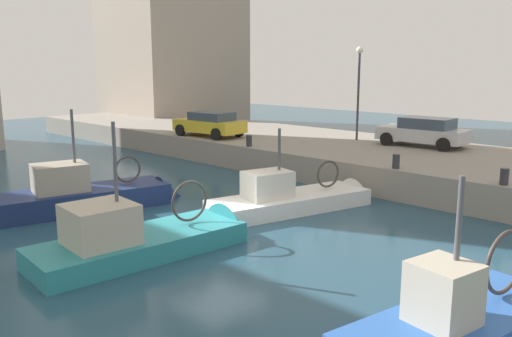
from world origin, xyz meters
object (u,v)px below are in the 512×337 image
parked_car_yellow (210,124)px  mooring_bollard_north (249,141)px  fishing_boat_teal (152,246)px  parked_car_silver (424,132)px  fishing_boat_navy (93,204)px  mooring_bollard_mid (396,161)px  quay_streetlamp (359,78)px  mooring_bollard_south (504,177)px  fishing_boat_white (299,205)px

parked_car_yellow → mooring_bollard_north: size_ratio=7.70×
fishing_boat_teal → parked_car_silver: size_ratio=1.58×
fishing_boat_navy → mooring_bollard_mid: bearing=-38.5°
fishing_boat_teal → quay_streetlamp: (15.64, 3.91, 4.28)m
quay_streetlamp → mooring_bollard_mid: bearing=-135.2°
fishing_boat_navy → quay_streetlamp: quay_streetlamp is taller
parked_car_yellow → quay_streetlamp: (4.57, -6.58, 2.55)m
quay_streetlamp → fishing_boat_navy: bearing=174.3°
parked_car_silver → mooring_bollard_south: size_ratio=7.79×
parked_car_silver → mooring_bollard_north: bearing=134.7°
parked_car_silver → fishing_boat_white: bearing=-178.3°
parked_car_yellow → parked_car_silver: (4.88, -10.20, 0.02)m
fishing_boat_teal → mooring_bollard_south: 11.57m
fishing_boat_navy → parked_car_yellow: size_ratio=1.65×
parked_car_yellow → mooring_bollard_north: (-1.08, -4.19, -0.43)m
quay_streetlamp → mooring_bollard_north: bearing=157.0°
parked_car_yellow → parked_car_silver: bearing=-64.4°
fishing_boat_navy → parked_car_silver: bearing=-18.9°
fishing_boat_navy → parked_car_yellow: fishing_boat_navy is taller
fishing_boat_teal → mooring_bollard_mid: size_ratio=12.28×
fishing_boat_navy → mooring_bollard_north: bearing=6.1°
fishing_boat_navy → quay_streetlamp: (14.52, -1.45, 4.30)m
fishing_boat_navy → parked_car_yellow: 11.33m
mooring_bollard_south → mooring_bollard_mid: same height
fishing_boat_navy → fishing_boat_white: (5.18, -5.36, -0.02)m
fishing_boat_teal → quay_streetlamp: 16.68m
fishing_boat_navy → fishing_boat_teal: bearing=-101.8°
mooring_bollard_mid → fishing_boat_white: bearing=155.2°
fishing_boat_navy → quay_streetlamp: 15.21m
parked_car_silver → fishing_boat_teal: bearing=-179.0°
fishing_boat_teal → parked_car_yellow: (11.07, 10.49, 1.74)m
fishing_boat_teal → quay_streetlamp: quay_streetlamp is taller
parked_car_silver → parked_car_yellow: bearing=115.6°
fishing_boat_navy → mooring_bollard_north: fishing_boat_navy is taller
fishing_boat_teal → mooring_bollard_mid: fishing_boat_teal is taller
parked_car_silver → quay_streetlamp: quay_streetlamp is taller
fishing_boat_white → mooring_bollard_mid: fishing_boat_white is taller
fishing_boat_teal → quay_streetlamp: size_ratio=1.40×
mooring_bollard_mid → quay_streetlamp: (5.65, 5.61, 2.98)m
mooring_bollard_south → fishing_boat_white: bearing=122.9°
fishing_boat_navy → mooring_bollard_south: bearing=-51.3°
fishing_boat_teal → mooring_bollard_north: (9.99, 6.30, 1.30)m
quay_streetlamp → fishing_boat_white: bearing=-157.3°
fishing_boat_teal → mooring_bollard_north: bearing=32.2°
fishing_boat_teal → parked_car_yellow: bearing=43.5°
fishing_boat_navy → mooring_bollard_mid: size_ratio=12.74×
fishing_boat_navy → fishing_boat_white: size_ratio=1.00×
fishing_boat_navy → mooring_bollard_mid: fishing_boat_navy is taller
mooring_bollard_mid → mooring_bollard_north: size_ratio=1.00×
parked_car_silver → quay_streetlamp: (-0.31, 3.62, 2.53)m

